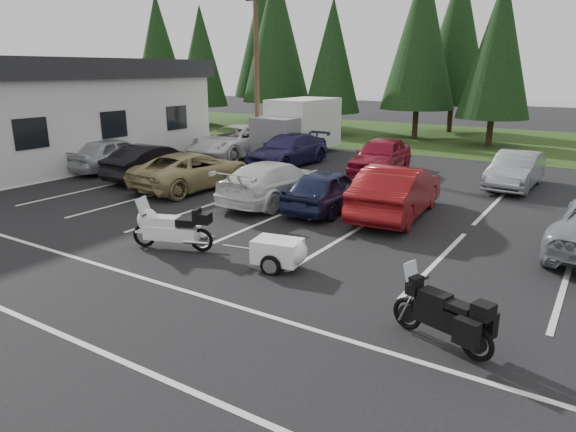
# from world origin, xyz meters

# --- Properties ---
(ground) EXTENTS (120.00, 120.00, 0.00)m
(ground) POSITION_xyz_m (0.00, 0.00, 0.00)
(ground) COLOR black
(ground) RESTS_ON ground
(grass_strip) EXTENTS (80.00, 16.00, 0.01)m
(grass_strip) POSITION_xyz_m (0.00, 24.00, 0.01)
(grass_strip) COLOR #233D13
(grass_strip) RESTS_ON ground
(building) EXTENTS (10.60, 15.60, 4.90)m
(building) POSITION_xyz_m (-18.00, 4.00, 2.45)
(building) COLOR silver
(building) RESTS_ON ground
(utility_pole) EXTENTS (1.60, 0.26, 9.00)m
(utility_pole) POSITION_xyz_m (-10.00, 12.00, 4.70)
(utility_pole) COLOR #473321
(utility_pole) RESTS_ON ground
(box_truck) EXTENTS (2.40, 5.60, 2.90)m
(box_truck) POSITION_xyz_m (-8.00, 12.50, 1.45)
(box_truck) COLOR silver
(box_truck) RESTS_ON ground
(stall_markings) EXTENTS (32.00, 16.00, 0.01)m
(stall_markings) POSITION_xyz_m (0.00, 2.00, 0.00)
(stall_markings) COLOR silver
(stall_markings) RESTS_ON ground
(conifer_0) EXTENTS (4.58, 4.58, 10.66)m
(conifer_0) POSITION_xyz_m (-28.00, 22.50, 6.23)
(conifer_0) COLOR #332316
(conifer_0) RESTS_ON ground
(conifer_1) EXTENTS (3.96, 3.96, 9.22)m
(conifer_1) POSITION_xyz_m (-22.00, 21.20, 5.39)
(conifer_1) COLOR #332316
(conifer_1) RESTS_ON ground
(conifer_2) EXTENTS (5.10, 5.10, 11.89)m
(conifer_2) POSITION_xyz_m (-16.00, 22.80, 6.95)
(conifer_2) COLOR #332316
(conifer_2) RESTS_ON ground
(conifer_3) EXTENTS (3.87, 3.87, 9.02)m
(conifer_3) POSITION_xyz_m (-10.50, 21.40, 5.27)
(conifer_3) COLOR #332316
(conifer_3) RESTS_ON ground
(conifer_4) EXTENTS (4.80, 4.80, 11.17)m
(conifer_4) POSITION_xyz_m (-5.00, 22.90, 6.53)
(conifer_4) COLOR #332316
(conifer_4) RESTS_ON ground
(conifer_5) EXTENTS (4.14, 4.14, 9.63)m
(conifer_5) POSITION_xyz_m (0.00, 21.60, 5.63)
(conifer_5) COLOR #332316
(conifer_5) RESTS_ON ground
(conifer_back_a) EXTENTS (5.28, 5.28, 12.30)m
(conifer_back_a) POSITION_xyz_m (-20.00, 27.00, 7.19)
(conifer_back_a) COLOR #332316
(conifer_back_a) RESTS_ON ground
(conifer_back_b) EXTENTS (4.97, 4.97, 11.58)m
(conifer_back_b) POSITION_xyz_m (-4.00, 27.50, 6.77)
(conifer_back_b) COLOR #332316
(conifer_back_b) RESTS_ON ground
(car_near_0) EXTENTS (1.90, 4.47, 1.51)m
(car_near_0) POSITION_xyz_m (-12.55, 4.58, 0.75)
(car_near_0) COLOR #B8B9BD
(car_near_0) RESTS_ON ground
(car_near_1) EXTENTS (1.64, 4.44, 1.45)m
(car_near_1) POSITION_xyz_m (-9.64, 4.14, 0.73)
(car_near_1) COLOR black
(car_near_1) RESTS_ON ground
(car_near_2) EXTENTS (2.64, 5.18, 1.40)m
(car_near_2) POSITION_xyz_m (-7.11, 3.76, 0.70)
(car_near_2) COLOR #9F8F5C
(car_near_2) RESTS_ON ground
(car_near_3) EXTENTS (2.11, 4.90, 1.41)m
(car_near_3) POSITION_xyz_m (-3.28, 3.70, 0.70)
(car_near_3) COLOR silver
(car_near_3) RESTS_ON ground
(car_near_4) EXTENTS (1.67, 4.01, 1.36)m
(car_near_4) POSITION_xyz_m (-1.24, 3.72, 0.68)
(car_near_4) COLOR #191F3F
(car_near_4) RESTS_ON ground
(car_near_5) EXTENTS (2.11, 4.99, 1.60)m
(car_near_5) POSITION_xyz_m (0.90, 4.23, 0.80)
(car_near_5) COLOR maroon
(car_near_5) RESTS_ON ground
(car_far_0) EXTENTS (2.86, 5.88, 1.61)m
(car_far_0) POSITION_xyz_m (-10.29, 10.44, 0.80)
(car_far_0) COLOR white
(car_far_0) RESTS_ON ground
(car_far_1) EXTENTS (2.24, 5.11, 1.46)m
(car_far_1) POSITION_xyz_m (-6.67, 9.78, 0.73)
(car_far_1) COLOR #201C47
(car_far_1) RESTS_ON ground
(car_far_2) EXTENTS (2.31, 4.79, 1.58)m
(car_far_2) POSITION_xyz_m (-2.16, 10.29, 0.79)
(car_far_2) COLOR maroon
(car_far_2) RESTS_ON ground
(car_far_3) EXTENTS (1.62, 4.23, 1.38)m
(car_far_3) POSITION_xyz_m (3.30, 10.48, 0.69)
(car_far_3) COLOR gray
(car_far_3) RESTS_ON ground
(touring_motorcycle) EXTENTS (2.52, 1.50, 1.34)m
(touring_motorcycle) POSITION_xyz_m (-2.76, -1.76, 0.67)
(touring_motorcycle) COLOR white
(touring_motorcycle) RESTS_ON ground
(cargo_trailer) EXTENTS (1.69, 1.14, 0.72)m
(cargo_trailer) POSITION_xyz_m (0.23, -1.43, 0.36)
(cargo_trailer) COLOR white
(cargo_trailer) RESTS_ON ground
(adventure_motorcycle) EXTENTS (2.24, 1.33, 1.29)m
(adventure_motorcycle) POSITION_xyz_m (4.36, -2.77, 0.64)
(adventure_motorcycle) COLOR black
(adventure_motorcycle) RESTS_ON ground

